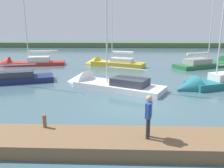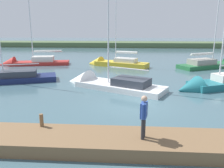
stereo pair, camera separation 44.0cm
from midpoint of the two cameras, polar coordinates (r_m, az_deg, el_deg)
The scene contains 10 objects.
ground_plane at distance 14.43m, azimuth 6.23°, elevation -5.12°, with size 200.00×200.00×0.00m, color #42606B.
far_shoreline at distance 59.65m, azimuth 4.59°, elevation 9.28°, with size 180.00×8.00×2.40m, color #4C603D.
dock_pier at distance 9.32m, azimuth 7.54°, elevation -14.45°, with size 27.04×2.04×0.53m, color brown.
mooring_post_far at distance 10.29m, azimuth -16.05°, elevation -8.71°, with size 0.16×0.16×0.56m, color brown.
sailboat_far_left at distance 28.93m, azimuth 0.61°, elevation 4.93°, with size 8.21×4.97×9.68m.
sailboat_far_right at distance 19.76m, azimuth 24.22°, elevation -0.51°, with size 7.50×4.68×8.17m.
sailboat_behind_pier at distance 18.73m, azimuth -1.84°, elevation -0.30°, with size 8.91×6.17×11.10m.
sailboat_mid_channel at distance 31.57m, azimuth -19.79°, elevation 4.79°, with size 9.11×3.74×11.28m.
sailboat_near_dock at distance 31.43m, azimuth 25.47°, elevation 4.24°, with size 9.68×6.60×11.81m.
person_on_dock at distance 8.75m, azimuth 9.40°, elevation -7.42°, with size 0.32×0.63×1.71m.
Camera 2 is at (0.40, 13.63, 4.66)m, focal length 36.55 mm.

